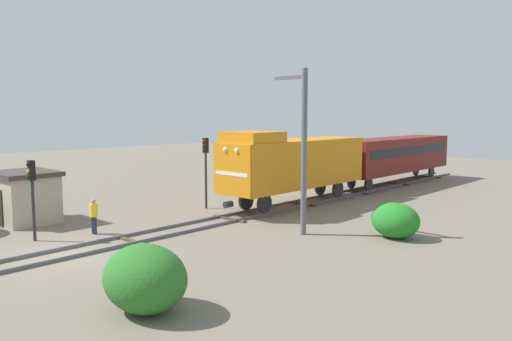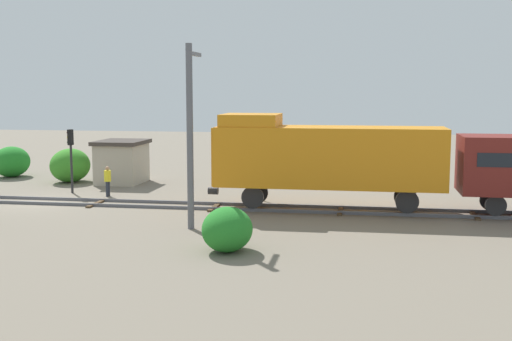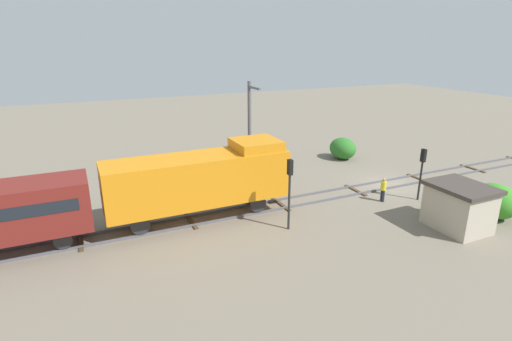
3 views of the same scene
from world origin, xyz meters
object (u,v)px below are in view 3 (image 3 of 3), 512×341
Objects in this scene: worker_near_track at (383,188)px; catenary_mast at (250,131)px; relay_hut at (459,207)px; locomotive at (201,178)px; traffic_signal_mid at (290,182)px; traffic_signal_near at (422,165)px.

catenary_mast is (7.34, 6.82, 3.19)m from worker_near_track.
relay_hut is at bearing -60.83° from worker_near_track.
catenary_mast is at bearing -47.68° from locomotive.
locomotive is 5.43m from traffic_signal_mid.
locomotive reaches higher than worker_near_track.
catenary_mast reaches higher than relay_hut.
relay_hut is (-7.50, -13.38, -1.38)m from locomotive.
traffic_signal_near is 12.50m from catenary_mast.
worker_near_track is at bearing 72.40° from traffic_signal_near.
traffic_signal_near is 1.05× the size of relay_hut.
traffic_signal_near is 3.08m from worker_near_track.
locomotive is at bearing 77.77° from traffic_signal_near.
traffic_signal_mid is 0.55× the size of catenary_mast.
worker_near_track is (1.00, -8.02, -2.00)m from traffic_signal_mid.
traffic_signal_near is at bearing -131.04° from catenary_mast.
traffic_signal_mid reaches higher than worker_near_track.
relay_hut is (-12.44, -7.96, -2.79)m from catenary_mast.
traffic_signal_mid is 10.16m from relay_hut.
catenary_mast is at bearing 149.59° from worker_near_track.
locomotive is at bearing 132.32° from catenary_mast.
traffic_signal_near is 2.17× the size of worker_near_track.
traffic_signal_near reaches higher than relay_hut.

